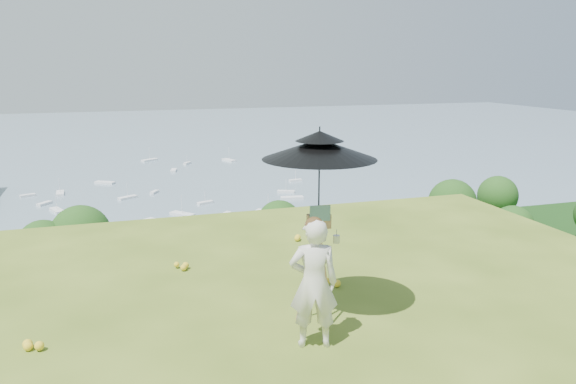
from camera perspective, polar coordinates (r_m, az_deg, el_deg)
name	(u,v)px	position (r m, az deg, el deg)	size (l,w,h in m)	color
shoreline_tier	(135,333)	(88.89, -15.31, -13.69)	(170.00, 28.00, 8.00)	#686453
bay_water	(116,153)	(247.58, -17.07, 3.77)	(700.00, 700.00, 0.00)	slate
slope_trees	(143,316)	(43.75, -14.56, -12.06)	(110.00, 50.00, 6.00)	#1F4D17
harbor_town	(132,293)	(86.22, -15.57, -9.81)	(110.00, 22.00, 5.00)	beige
moored_boats	(74,196)	(170.18, -20.87, -0.39)	(140.00, 140.00, 0.70)	white
wildflowers	(260,378)	(6.06, -2.82, -18.37)	(10.00, 10.50, 0.12)	yellow
painter	(314,283)	(6.46, 2.62, -9.25)	(0.56, 0.37, 1.53)	beige
field_easel	(318,264)	(7.03, 3.09, -7.35)	(0.58, 0.58, 1.54)	#A07C43
sun_umbrella	(319,177)	(6.76, 3.18, 1.55)	(1.38, 1.38, 1.21)	black
painter_cap	(314,222)	(6.23, 2.69, -3.06)	(0.21, 0.25, 0.10)	#C76D7C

